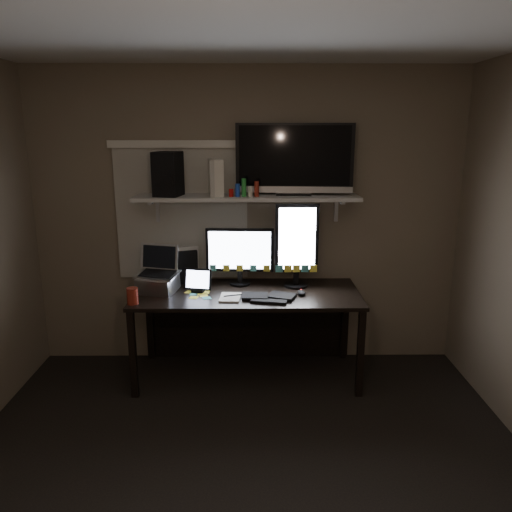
{
  "coord_description": "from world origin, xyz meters",
  "views": [
    {
      "loc": [
        0.04,
        -2.37,
        2.0
      ],
      "look_at": [
        0.07,
        1.25,
        1.07
      ],
      "focal_mm": 35.0,
      "sensor_mm": 36.0,
      "label": 1
    }
  ],
  "objects_px": {
    "monitor_portrait": "(297,245)",
    "laptop": "(157,270)",
    "keyboard": "(268,296)",
    "tablet": "(198,280)",
    "game_console": "(216,177)",
    "desk": "(247,308)",
    "tv": "(294,159)",
    "cup": "(132,296)",
    "monitor_landscape": "(240,256)",
    "speaker": "(168,174)",
    "mouse": "(301,293)"
  },
  "relations": [
    {
      "from": "tablet",
      "to": "mouse",
      "type": "bearing_deg",
      "value": 6.54
    },
    {
      "from": "desk",
      "to": "cup",
      "type": "distance_m",
      "value": 0.97
    },
    {
      "from": "tv",
      "to": "speaker",
      "type": "relative_size",
      "value": 2.71
    },
    {
      "from": "desk",
      "to": "mouse",
      "type": "xyz_separation_m",
      "value": [
        0.43,
        -0.2,
        0.19
      ]
    },
    {
      "from": "monitor_portrait",
      "to": "laptop",
      "type": "height_order",
      "value": "monitor_portrait"
    },
    {
      "from": "tablet",
      "to": "game_console",
      "type": "relative_size",
      "value": 0.78
    },
    {
      "from": "desk",
      "to": "tv",
      "type": "relative_size",
      "value": 1.92
    },
    {
      "from": "keyboard",
      "to": "monitor_landscape",
      "type": "bearing_deg",
      "value": 134.53
    },
    {
      "from": "tv",
      "to": "cup",
      "type": "bearing_deg",
      "value": -152.94
    },
    {
      "from": "desk",
      "to": "cup",
      "type": "xyz_separation_m",
      "value": [
        -0.85,
        -0.39,
        0.24
      ]
    },
    {
      "from": "monitor_portrait",
      "to": "cup",
      "type": "xyz_separation_m",
      "value": [
        -1.26,
        -0.42,
        -0.29
      ]
    },
    {
      "from": "monitor_landscape",
      "to": "speaker",
      "type": "relative_size",
      "value": 1.62
    },
    {
      "from": "mouse",
      "to": "game_console",
      "type": "distance_m",
      "value": 1.14
    },
    {
      "from": "keyboard",
      "to": "cup",
      "type": "distance_m",
      "value": 1.03
    },
    {
      "from": "tablet",
      "to": "tv",
      "type": "height_order",
      "value": "tv"
    },
    {
      "from": "mouse",
      "to": "laptop",
      "type": "distance_m",
      "value": 1.16
    },
    {
      "from": "keyboard",
      "to": "tv",
      "type": "relative_size",
      "value": 0.44
    },
    {
      "from": "tv",
      "to": "speaker",
      "type": "height_order",
      "value": "tv"
    },
    {
      "from": "monitor_portrait",
      "to": "keyboard",
      "type": "distance_m",
      "value": 0.51
    },
    {
      "from": "laptop",
      "to": "desk",
      "type": "bearing_deg",
      "value": 23.82
    },
    {
      "from": "monitor_landscape",
      "to": "cup",
      "type": "height_order",
      "value": "monitor_landscape"
    },
    {
      "from": "keyboard",
      "to": "game_console",
      "type": "bearing_deg",
      "value": 150.4
    },
    {
      "from": "tablet",
      "to": "cup",
      "type": "distance_m",
      "value": 0.54
    },
    {
      "from": "cup",
      "to": "tablet",
      "type": "bearing_deg",
      "value": 30.46
    },
    {
      "from": "mouse",
      "to": "laptop",
      "type": "bearing_deg",
      "value": 165.1
    },
    {
      "from": "monitor_landscape",
      "to": "monitor_portrait",
      "type": "height_order",
      "value": "monitor_portrait"
    },
    {
      "from": "monitor_landscape",
      "to": "cup",
      "type": "xyz_separation_m",
      "value": [
        -0.79,
        -0.47,
        -0.18
      ]
    },
    {
      "from": "game_console",
      "to": "speaker",
      "type": "xyz_separation_m",
      "value": [
        -0.38,
        -0.04,
        0.03
      ]
    },
    {
      "from": "monitor_portrait",
      "to": "cup",
      "type": "distance_m",
      "value": 1.36
    },
    {
      "from": "speaker",
      "to": "cup",
      "type": "bearing_deg",
      "value": -105.5
    },
    {
      "from": "monitor_portrait",
      "to": "monitor_landscape",
      "type": "bearing_deg",
      "value": 172.22
    },
    {
      "from": "keyboard",
      "to": "tablet",
      "type": "distance_m",
      "value": 0.58
    },
    {
      "from": "desk",
      "to": "keyboard",
      "type": "xyz_separation_m",
      "value": [
        0.17,
        -0.27,
        0.19
      ]
    },
    {
      "from": "monitor_portrait",
      "to": "speaker",
      "type": "distance_m",
      "value": 1.18
    },
    {
      "from": "speaker",
      "to": "monitor_landscape",
      "type": "bearing_deg",
      "value": 14.36
    },
    {
      "from": "desk",
      "to": "mouse",
      "type": "distance_m",
      "value": 0.51
    },
    {
      "from": "desk",
      "to": "laptop",
      "type": "bearing_deg",
      "value": -170.94
    },
    {
      "from": "monitor_landscape",
      "to": "desk",
      "type": "bearing_deg",
      "value": -52.26
    },
    {
      "from": "game_console",
      "to": "desk",
      "type": "bearing_deg",
      "value": -37.44
    },
    {
      "from": "mouse",
      "to": "tablet",
      "type": "xyz_separation_m",
      "value": [
        -0.82,
        0.08,
        0.08
      ]
    },
    {
      "from": "tablet",
      "to": "game_console",
      "type": "distance_m",
      "value": 0.84
    },
    {
      "from": "mouse",
      "to": "game_console",
      "type": "relative_size",
      "value": 0.35
    },
    {
      "from": "monitor_landscape",
      "to": "tv",
      "type": "bearing_deg",
      "value": 7.33
    },
    {
      "from": "mouse",
      "to": "cup",
      "type": "distance_m",
      "value": 1.3
    },
    {
      "from": "keyboard",
      "to": "cup",
      "type": "height_order",
      "value": "cup"
    },
    {
      "from": "tv",
      "to": "keyboard",
      "type": "bearing_deg",
      "value": -114.27
    },
    {
      "from": "laptop",
      "to": "game_console",
      "type": "relative_size",
      "value": 1.26
    },
    {
      "from": "game_console",
      "to": "monitor_portrait",
      "type": "bearing_deg",
      "value": -22.04
    },
    {
      "from": "keyboard",
      "to": "laptop",
      "type": "distance_m",
      "value": 0.91
    },
    {
      "from": "mouse",
      "to": "laptop",
      "type": "relative_size",
      "value": 0.27
    }
  ]
}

